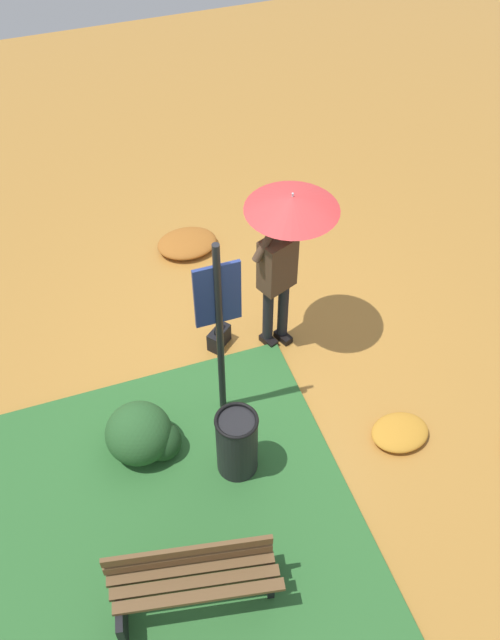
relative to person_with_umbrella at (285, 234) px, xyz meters
The scene contains 10 objects.
ground_plane 1.58m from the person_with_umbrella, 162.28° to the right, with size 18.00×18.00×0.00m, color #B27A33.
grass_verge 3.61m from the person_with_umbrella, 139.80° to the right, with size 4.80×4.00×0.05m.
person_with_umbrella is the anchor object (origin of this frame).
info_sign_post 1.22m from the person_with_umbrella, 141.46° to the right, with size 0.44×0.07×2.30m.
handbag 1.60m from the person_with_umbrella, behind, with size 0.32×0.30×0.37m.
park_bench 3.39m from the person_with_umbrella, 124.08° to the right, with size 1.41×0.62×0.75m.
trash_bin 2.15m from the person_with_umbrella, 124.49° to the right, with size 0.42×0.42×0.83m.
shrub_cluster 2.46m from the person_with_umbrella, 151.41° to the right, with size 0.73×0.66×0.60m.
leaf_pile_near_person 2.45m from the person_with_umbrella, 107.97° to the left, with size 0.79×0.63×0.17m.
leaf_pile_far_path 2.35m from the person_with_umbrella, 68.65° to the right, with size 0.61×0.49×0.13m.
Camera 1 is at (-1.87, -4.96, 6.11)m, focal length 39.26 mm.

